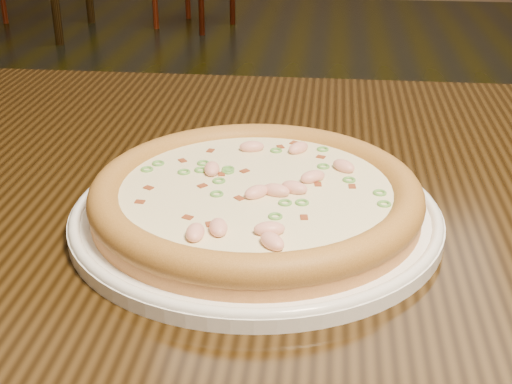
# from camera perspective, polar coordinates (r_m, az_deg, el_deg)

# --- Properties ---
(hero_table) EXTENTS (1.20, 0.80, 0.75)m
(hero_table) POSITION_cam_1_polar(r_m,az_deg,el_deg) (0.72, 10.01, -7.95)
(hero_table) COLOR black
(hero_table) RESTS_ON ground
(plate) EXTENTS (0.32, 0.32, 0.02)m
(plate) POSITION_cam_1_polar(r_m,az_deg,el_deg) (0.63, 0.00, -1.76)
(plate) COLOR white
(plate) RESTS_ON hero_table
(pizza) EXTENTS (0.29, 0.29, 0.03)m
(pizza) POSITION_cam_1_polar(r_m,az_deg,el_deg) (0.62, 0.01, -0.25)
(pizza) COLOR #D1854E
(pizza) RESTS_ON plate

